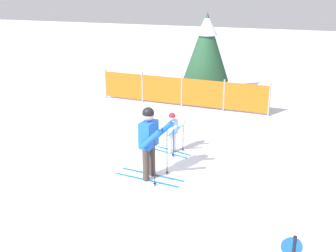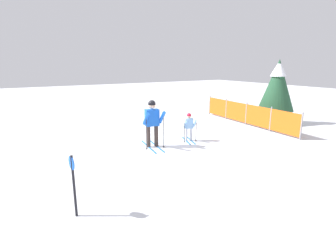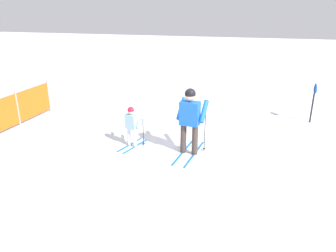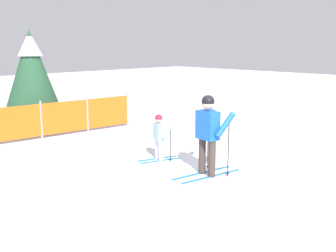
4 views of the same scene
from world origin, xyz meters
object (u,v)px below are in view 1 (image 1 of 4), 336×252
at_px(skier_adult, 150,137).
at_px(safety_fence, 182,91).
at_px(skier_child, 172,130).
at_px(conifer_far, 207,46).

distance_m(skier_adult, safety_fence, 5.73).
bearing_deg(skier_child, safety_fence, 119.71).
bearing_deg(conifer_far, skier_child, -86.44).
height_order(skier_child, conifer_far, conifer_far).
bearing_deg(safety_fence, skier_adult, -81.90).
xyz_separation_m(skier_child, conifer_far, (-0.35, 5.57, 1.33)).
distance_m(safety_fence, conifer_far, 2.11).
xyz_separation_m(skier_child, safety_fence, (-0.88, 4.09, -0.09)).
height_order(skier_adult, safety_fence, skier_adult).
xyz_separation_m(safety_fence, conifer_far, (0.53, 1.48, 1.42)).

